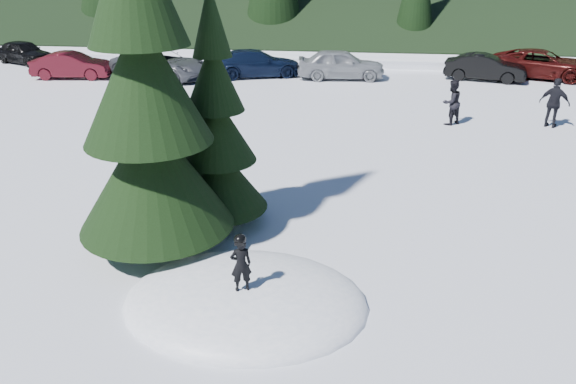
# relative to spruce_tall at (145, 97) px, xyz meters

# --- Properties ---
(ground) EXTENTS (200.00, 200.00, 0.00)m
(ground) POSITION_rel_spruce_tall_xyz_m (2.20, -1.80, -3.32)
(ground) COLOR white
(ground) RESTS_ON ground
(snow_mound) EXTENTS (4.48, 3.52, 0.96)m
(snow_mound) POSITION_rel_spruce_tall_xyz_m (2.20, -1.80, -3.32)
(snow_mound) COLOR white
(snow_mound) RESTS_ON ground
(spruce_tall) EXTENTS (3.20, 3.20, 8.60)m
(spruce_tall) POSITION_rel_spruce_tall_xyz_m (0.00, 0.00, 0.00)
(spruce_tall) COLOR black
(spruce_tall) RESTS_ON ground
(spruce_short) EXTENTS (2.20, 2.20, 5.37)m
(spruce_short) POSITION_rel_spruce_tall_xyz_m (1.00, 1.40, -1.22)
(spruce_short) COLOR black
(spruce_short) RESTS_ON ground
(child_skier) EXTENTS (0.43, 0.35, 1.01)m
(child_skier) POSITION_rel_spruce_tall_xyz_m (2.20, -2.08, -2.34)
(child_skier) COLOR black
(child_skier) RESTS_ON snow_mound
(adult_0) EXTENTS (1.00, 0.97, 1.63)m
(adult_0) POSITION_rel_spruce_tall_xyz_m (7.48, 10.23, -2.50)
(adult_0) COLOR black
(adult_0) RESTS_ON ground
(adult_1) EXTENTS (1.11, 0.89, 1.76)m
(adult_1) POSITION_rel_spruce_tall_xyz_m (11.05, 10.31, -2.44)
(adult_1) COLOR black
(adult_1) RESTS_ON ground
(car_0) EXTENTS (4.00, 2.91, 1.27)m
(car_0) POSITION_rel_spruce_tall_xyz_m (-14.38, 19.46, -2.69)
(car_0) COLOR black
(car_0) RESTS_ON ground
(car_1) EXTENTS (3.97, 1.75, 1.27)m
(car_1) POSITION_rel_spruce_tall_xyz_m (-9.90, 16.13, -2.69)
(car_1) COLOR #3F0B13
(car_1) RESTS_ON ground
(car_2) EXTENTS (5.44, 3.70, 1.38)m
(car_2) POSITION_rel_spruce_tall_xyz_m (-5.53, 16.58, -2.63)
(car_2) COLOR #494B50
(car_2) RESTS_ON ground
(car_3) EXTENTS (4.89, 3.15, 1.32)m
(car_3) POSITION_rel_spruce_tall_xyz_m (-0.98, 17.62, -2.66)
(car_3) COLOR black
(car_3) RESTS_ON ground
(car_4) EXTENTS (4.35, 2.01, 1.44)m
(car_4) POSITION_rel_spruce_tall_xyz_m (3.25, 17.57, -2.60)
(car_4) COLOR gray
(car_4) RESTS_ON ground
(car_5) EXTENTS (4.01, 2.23, 1.25)m
(car_5) POSITION_rel_spruce_tall_xyz_m (10.21, 18.07, -2.69)
(car_5) COLOR black
(car_5) RESTS_ON ground
(car_6) EXTENTS (5.37, 3.75, 1.36)m
(car_6) POSITION_rel_spruce_tall_xyz_m (13.08, 18.99, -2.64)
(car_6) COLOR #370B0A
(car_6) RESTS_ON ground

